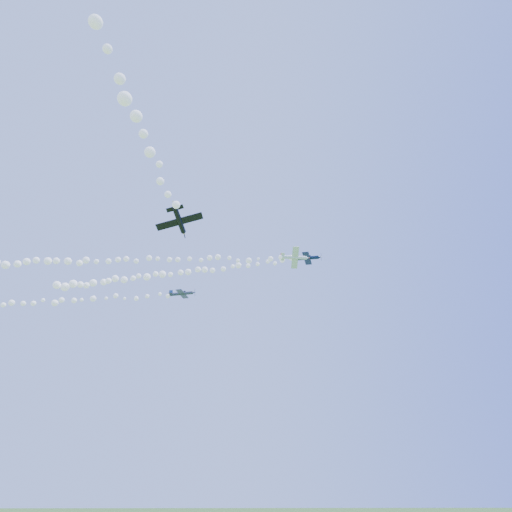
{
  "coord_description": "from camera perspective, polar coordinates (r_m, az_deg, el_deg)",
  "views": [
    {
      "loc": [
        -4.89,
        -81.21,
        2.0
      ],
      "look_at": [
        2.96,
        -5.21,
        46.16
      ],
      "focal_mm": 30.0,
      "sensor_mm": 36.0,
      "label": 1
    }
  ],
  "objects": [
    {
      "name": "smoke_trail_grey",
      "position": [
        111.48,
        -28.11,
        -5.5
      ],
      "size": [
        67.15,
        16.32,
        2.84
      ],
      "primitive_type": null,
      "color": "white"
    },
    {
      "name": "plane_navy",
      "position": [
        104.23,
        6.81,
        -0.27
      ],
      "size": [
        7.21,
        7.6,
        2.46
      ],
      "rotation": [
        0.1,
        0.04,
        -0.32
      ],
      "color": "#0C1A36"
    },
    {
      "name": "plane_grey",
      "position": [
        96.38,
        -9.82,
        -4.96
      ],
      "size": [
        6.07,
        6.4,
        1.62
      ],
      "rotation": [
        0.13,
        -0.04,
        -0.21
      ],
      "color": "#373C50"
    },
    {
      "name": "smoke_trail_navy",
      "position": [
        112.6,
        -11.6,
        -2.34
      ],
      "size": [
        64.04,
        23.28,
        2.84
      ],
      "primitive_type": null,
      "color": "white"
    },
    {
      "name": "plane_white",
      "position": [
        94.85,
        5.22,
        -0.18
      ],
      "size": [
        6.52,
        6.76,
        2.41
      ],
      "rotation": [
        -0.27,
        0.07,
        -0.12
      ],
      "color": "white"
    },
    {
      "name": "plane_black",
      "position": [
        64.19,
        -10.18,
        4.64
      ],
      "size": [
        6.87,
        6.62,
        2.55
      ],
      "rotation": [
        -0.29,
        0.08,
        1.39
      ],
      "color": "black"
    },
    {
      "name": "smoke_trail_white",
      "position": [
        99.56,
        -17.36,
        -0.55
      ],
      "size": [
        72.22,
        11.13,
        2.82
      ],
      "primitive_type": null,
      "color": "white"
    }
  ]
}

